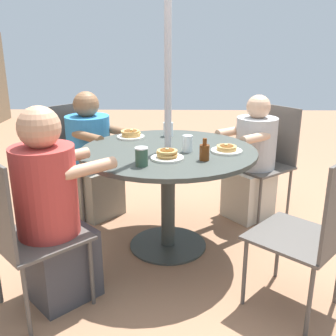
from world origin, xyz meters
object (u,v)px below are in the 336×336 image
Objects in this scene: diner_west at (53,216)px; pancake_plate_b at (167,155)px; patio_chair_west at (21,228)px; drinking_glass_b at (168,129)px; diner_east at (252,163)px; patio_chair_south at (79,152)px; patio_chair_east at (267,155)px; patio_table at (168,166)px; drinking_glass_a at (188,144)px; coffee_cup at (142,157)px; diner_south at (92,161)px; syrup_bottle at (204,152)px; pancake_plate_c at (227,149)px; pancake_plate_a at (131,135)px; patio_chair_north at (315,228)px.

pancake_plate_b is at bearing 77.21° from diner_west.
patio_chair_west is 0.96m from pancake_plate_b.
pancake_plate_b is 0.63m from drinking_glass_b.
patio_chair_south is at bearing 45.78° from diner_east.
patio_chair_west is (-1.43, 1.62, 0.00)m from patio_chair_east.
patio_table is 0.91m from diner_east.
patio_chair_south is 1.26m from drinking_glass_a.
patio_chair_west is 8.69× the size of drinking_glass_b.
patio_chair_south is at bearing 136.94° from patio_chair_west.
diner_east is at bearing -42.49° from coffee_cup.
diner_east reaches higher than patio_table.
diner_south is at bearing 131.12° from patio_chair_west.
drinking_glass_a is at bearing -37.45° from pancake_plate_b.
patio_table is 10.98× the size of drinking_glass_a.
syrup_bottle is (0.51, -1.01, 0.28)m from patio_chair_west.
diner_south is 1.28m from syrup_bottle.
diner_south is at bearing 58.64° from pancake_plate_c.
coffee_cup is at bearing 69.54° from diner_south.
pancake_plate_a is (0.33, 0.30, 0.15)m from patio_table.
coffee_cup reaches higher than pancake_plate_c.
coffee_cup is (-1.05, 1.00, 0.29)m from patio_chair_east.
pancake_plate_a is (-0.26, -0.38, 0.30)m from diner_south.
diner_east is at bearing 129.83° from diner_south.
patio_chair_east is 4.43× the size of pancake_plate_a.
coffee_cup is at bearing 72.48° from patio_chair_south.
patio_table is 1.09m from patio_chair_north.
patio_chair_west is 1.42m from drinking_glass_b.
pancake_plate_a is 0.79m from syrup_bottle.
diner_south is (0.59, 0.67, -0.14)m from patio_table.
pancake_plate_a is 1.89× the size of drinking_glass_a.
patio_table is 1.15× the size of diner_south.
coffee_cup is at bearing 99.33° from diner_east.
diner_east reaches higher than patio_chair_south.
pancake_plate_c is (-0.65, -1.07, 0.29)m from diner_south.
pancake_plate_c is 1.50× the size of syrup_bottle.
patio_chair_north is 0.79m from syrup_bottle.
diner_south is 1.23m from diner_west.
patio_chair_north is 1.98m from diner_south.
patio_table is 0.45m from coffee_cup.
diner_west is at bearing 160.34° from pancake_plate_a.
syrup_bottle reaches higher than pancake_plate_c.
coffee_cup is (-0.94, 0.86, 0.33)m from diner_east.
pancake_plate_c is 0.26m from syrup_bottle.
patio_chair_west is at bearing 93.30° from patio_chair_east.
patio_table is 1.09m from patio_chair_south.
patio_table is at bearing -21.67° from coffee_cup.
drinking_glass_b is (0.78, -0.14, -0.00)m from coffee_cup.
diner_south is at bearing 90.46° from patio_chair_north.
patio_table is at bearing 90.00° from patio_chair_north.
patio_chair_west is at bearing 133.57° from patio_chair_north.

